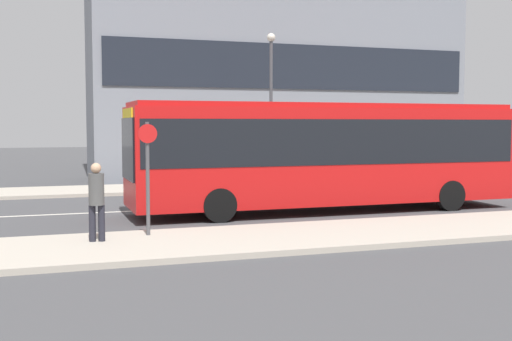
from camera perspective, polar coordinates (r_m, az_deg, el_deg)
ground_plane at (r=20.97m, az=-4.55°, el=-3.35°), size 120.00×120.00×0.00m
sidewalk_near at (r=15.05m, az=1.38°, el=-6.04°), size 44.00×3.50×0.13m
sidewalk_far at (r=27.02m, az=-7.84°, el=-1.56°), size 44.00×3.50×0.13m
lane_centerline at (r=20.97m, az=-4.55°, el=-3.34°), size 41.80×0.16×0.01m
city_bus at (r=20.14m, az=6.17°, el=1.86°), size 12.23×2.65×3.36m
parked_car_0 at (r=30.70m, az=20.28°, el=0.02°), size 4.43×1.69×1.43m
pedestrian_near_stop at (r=14.59m, az=-13.99°, el=-2.28°), size 0.35×0.34×1.74m
bus_stop_sign at (r=15.11m, az=-9.60°, el=0.11°), size 0.44×0.12×2.65m
street_lamp at (r=27.48m, az=1.34°, el=6.98°), size 0.36×0.36×6.44m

